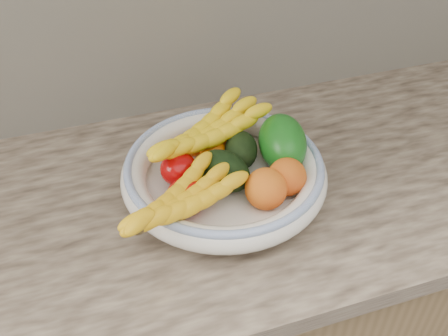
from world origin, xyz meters
TOP-DOWN VIEW (x-y plane):
  - kitchen_counter at (0.00, 1.69)m, footprint 2.44×0.66m
  - fruit_bowl at (0.00, 1.66)m, footprint 0.39×0.39m
  - clementine_back_left at (-0.04, 1.76)m, footprint 0.06×0.06m
  - clementine_back_right at (0.04, 1.76)m, footprint 0.07×0.07m
  - clementine_back_mid at (-0.00, 1.72)m, footprint 0.07×0.07m
  - clementine_extra at (0.04, 1.75)m, footprint 0.05×0.05m
  - tomato_left at (-0.08, 1.68)m, footprint 0.09×0.09m
  - tomato_near_left at (-0.09, 1.60)m, footprint 0.09×0.09m
  - avocado_center at (-0.00, 1.65)m, footprint 0.12×0.13m
  - avocado_right at (0.05, 1.70)m, footprint 0.09×0.11m
  - green_mango at (0.13, 1.68)m, footprint 0.14×0.16m
  - peach_front at (0.05, 1.58)m, footprint 0.10×0.10m
  - peach_right at (0.10, 1.59)m, footprint 0.09×0.09m
  - banana_bunch_back at (-0.01, 1.73)m, footprint 0.31×0.23m
  - banana_bunch_front at (-0.11, 1.57)m, footprint 0.28×0.23m

SIDE VIEW (x-z plane):
  - kitchen_counter at x=0.00m, z-range -0.24..1.16m
  - fruit_bowl at x=0.00m, z-range 0.91..0.99m
  - clementine_back_left at x=-0.04m, z-range 0.93..0.98m
  - clementine_back_right at x=0.04m, z-range 0.93..0.98m
  - clementine_back_mid at x=0.00m, z-range 0.93..0.98m
  - clementine_extra at x=0.04m, z-range 0.93..0.98m
  - tomato_left at x=-0.08m, z-range 0.93..0.99m
  - tomato_near_left at x=-0.09m, z-range 0.93..0.99m
  - avocado_center at x=0.00m, z-range 0.93..1.00m
  - avocado_right at x=0.05m, z-range 0.93..1.00m
  - peach_front at x=0.05m, z-range 0.93..1.00m
  - peach_right at x=0.10m, z-range 0.93..1.00m
  - green_mango at x=0.13m, z-range 0.91..1.04m
  - banana_bunch_front at x=-0.11m, z-range 0.95..1.02m
  - banana_bunch_back at x=-0.01m, z-range 0.95..1.03m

